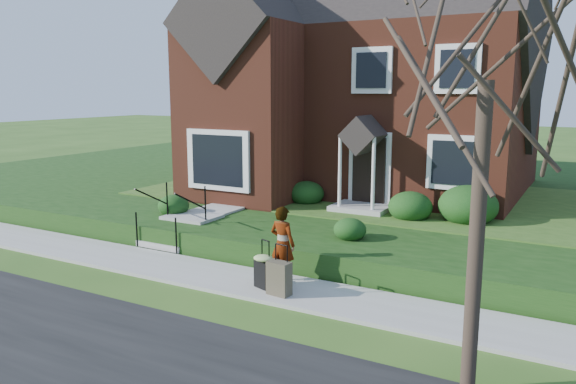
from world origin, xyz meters
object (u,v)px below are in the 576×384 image
Objects in this scene: suitcase_black at (263,269)px; suitcase_olive at (279,278)px; woman at (283,244)px; tree_verge at (488,48)px; front_steps at (182,226)px.

suitcase_olive reaches higher than suitcase_black.
woman is at bearing 121.35° from suitcase_olive.
tree_verge reaches higher than woman.
suitcase_black is (3.80, -2.04, -0.01)m from front_steps.
suitcase_black is 0.52m from suitcase_olive.
front_steps is 2.00× the size of suitcase_olive.
front_steps reaches higher than suitcase_olive.
suitcase_black is 0.98× the size of suitcase_olive.
woman is 1.62× the size of suitcase_black.
suitcase_black is at bearing 156.43° from tree_verge.
woman is at bearing 94.28° from suitcase_black.
front_steps is at bearing 159.13° from suitcase_olive.
woman is 6.18m from tree_verge.
woman is at bearing -20.79° from front_steps.
front_steps is 2.03× the size of suitcase_black.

